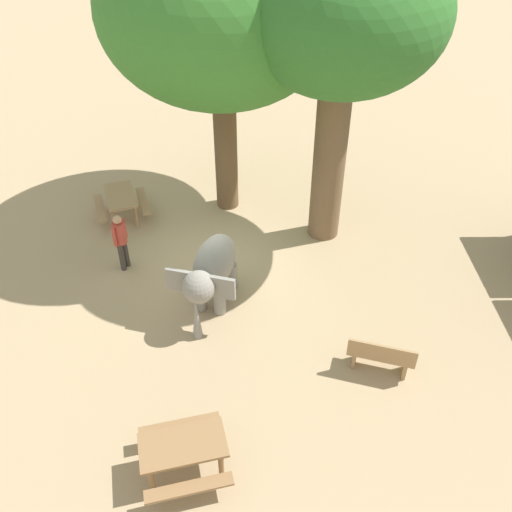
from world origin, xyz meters
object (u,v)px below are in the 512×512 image
Objects in this scene: shade_tree_secondary at (343,17)px; picnic_table_near at (121,200)px; wooden_bench at (381,356)px; picnic_table_far at (183,450)px; elephant at (211,270)px; person_handler at (121,238)px; shade_tree_main at (220,8)px.

picnic_table_near is (-0.81, -5.79, -5.23)m from shade_tree_secondary.
wooden_bench reaches higher than picnic_table_far.
elephant is at bearing 166.27° from wooden_bench.
picnic_table_far is (4.33, -0.28, -0.46)m from elephant.
shade_tree_main is (-3.00, 2.58, 4.68)m from person_handler.
elephant is 1.63× the size of wooden_bench.
elephant reaches higher than person_handler.
person_handler is 6.94m from wooden_bench.
shade_tree_secondary reaches higher than wooden_bench.
wooden_bench is (6.51, 3.39, -5.16)m from shade_tree_main.
shade_tree_secondary is at bearing 61.63° from shade_tree_main.
wooden_bench is (5.03, 0.65, -5.34)m from shade_tree_secondary.
elephant is 6.36m from shade_tree_main.
person_handler is at bearing -74.10° from shade_tree_secondary.
person_handler is 0.21× the size of shade_tree_secondary.
shade_tree_main reaches higher than elephant.
shade_tree_secondary is 9.50m from picnic_table_far.
picnic_table_far is at bearing 11.81° from elephant.
person_handler reaches higher than picnic_table_far.
elephant is 1.32× the size of picnic_table_far.
person_handler is 1.11× the size of wooden_bench.
picnic_table_near is (-5.84, -6.44, 0.12)m from wooden_bench.
shade_tree_main is 4.25× the size of picnic_table_near.
elephant is 1.46× the size of person_handler.
person_handler is 0.86× the size of picnic_table_near.
shade_tree_main is (-4.40, 0.22, 4.59)m from elephant.
shade_tree_main reaches higher than picnic_table_near.
picnic_table_far is at bearing -133.68° from wooden_bench.
shade_tree_secondary is 5.33× the size of wooden_bench.
shade_tree_main is 5.93m from picnic_table_near.
shade_tree_secondary is at bearing 64.28° from picnic_table_near.
shade_tree_main is 1.03× the size of shade_tree_secondary.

